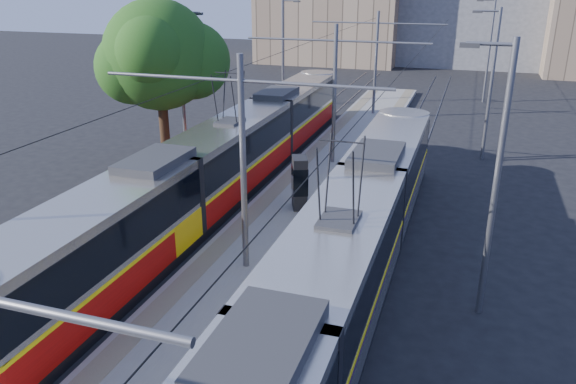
% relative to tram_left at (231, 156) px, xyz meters
% --- Properties ---
extents(platform, '(4.00, 50.00, 0.30)m').
position_rel_tram_left_xyz_m(platform, '(3.60, 1.93, -1.56)').
color(platform, gray).
rests_on(platform, ground).
extents(tactile_strip_left, '(0.70, 50.00, 0.01)m').
position_rel_tram_left_xyz_m(tactile_strip_left, '(2.15, 1.93, -1.40)').
color(tactile_strip_left, gray).
rests_on(tactile_strip_left, platform).
extents(tactile_strip_right, '(0.70, 50.00, 0.01)m').
position_rel_tram_left_xyz_m(tactile_strip_right, '(5.05, 1.93, -1.40)').
color(tactile_strip_right, gray).
rests_on(tactile_strip_right, platform).
extents(rails, '(8.71, 70.00, 0.03)m').
position_rel_tram_left_xyz_m(rails, '(3.60, 1.93, -1.69)').
color(rails, gray).
rests_on(rails, ground).
extents(tram_left, '(2.43, 32.03, 5.50)m').
position_rel_tram_left_xyz_m(tram_left, '(0.00, 0.00, 0.00)').
color(tram_left, black).
rests_on(tram_left, ground).
extents(tram_right, '(2.43, 29.21, 5.50)m').
position_rel_tram_left_xyz_m(tram_right, '(7.20, -9.15, 0.15)').
color(tram_right, black).
rests_on(tram_right, ground).
extents(catenary, '(9.20, 70.00, 7.00)m').
position_rel_tram_left_xyz_m(catenary, '(3.60, -0.92, 2.82)').
color(catenary, slate).
rests_on(catenary, platform).
extents(street_lamps, '(15.18, 38.22, 8.00)m').
position_rel_tram_left_xyz_m(street_lamps, '(3.60, 5.93, 2.48)').
color(street_lamps, slate).
rests_on(street_lamps, ground).
extents(shelter, '(0.95, 1.16, 2.21)m').
position_rel_tram_left_xyz_m(shelter, '(3.80, -1.63, -0.25)').
color(shelter, black).
rests_on(shelter, platform).
extents(tree, '(5.88, 5.43, 8.54)m').
position_rel_tram_left_xyz_m(tree, '(-4.08, 2.00, 4.07)').
color(tree, '#382314').
rests_on(tree, ground).
extents(building_left, '(16.32, 12.24, 13.71)m').
position_rel_tram_left_xyz_m(building_left, '(-6.40, 44.93, 5.16)').
color(building_left, gray).
rests_on(building_left, ground).
extents(building_centre, '(18.36, 14.28, 13.79)m').
position_rel_tram_left_xyz_m(building_centre, '(9.60, 48.93, 5.20)').
color(building_centre, gray).
rests_on(building_centre, ground).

